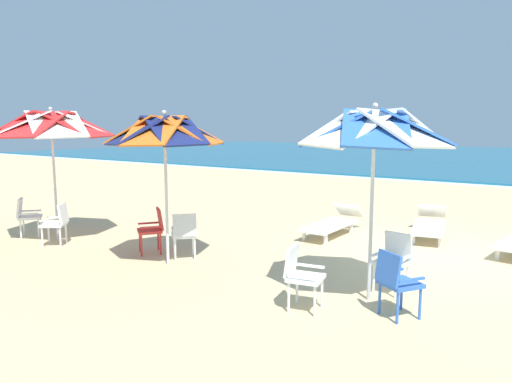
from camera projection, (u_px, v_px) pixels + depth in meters
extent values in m
plane|color=#D3B784|center=(424.00, 253.00, 8.98)|extent=(80.00, 80.00, 0.00)
cube|color=white|center=(507.00, 187.00, 18.70)|extent=(80.00, 0.70, 0.01)
cylinder|color=silver|center=(371.00, 221.00, 6.44)|extent=(0.05, 0.05, 2.25)
cube|color=blue|center=(414.00, 128.00, 6.16)|extent=(1.18, 1.10, 0.52)
cube|color=white|center=(400.00, 128.00, 6.54)|extent=(1.11, 1.15, 0.52)
cube|color=blue|center=(373.00, 128.00, 6.76)|extent=(1.10, 1.18, 0.52)
cube|color=white|center=(348.00, 128.00, 6.69)|extent=(1.15, 1.11, 0.52)
cube|color=blue|center=(336.00, 128.00, 6.37)|extent=(1.18, 1.10, 0.52)
cube|color=white|center=(346.00, 128.00, 5.99)|extent=(1.11, 1.15, 0.52)
cube|color=blue|center=(376.00, 128.00, 5.77)|extent=(1.10, 1.18, 0.52)
cube|color=white|center=(405.00, 128.00, 5.84)|extent=(1.15, 1.11, 0.52)
sphere|color=silver|center=(375.00, 106.00, 6.22)|extent=(0.08, 0.08, 0.08)
cube|color=white|center=(391.00, 263.00, 6.84)|extent=(0.51, 0.51, 0.05)
cube|color=white|center=(398.00, 246.00, 6.95)|extent=(0.43, 0.16, 0.40)
cube|color=white|center=(404.00, 258.00, 6.69)|extent=(0.11, 0.40, 0.03)
cube|color=white|center=(379.00, 253.00, 6.97)|extent=(0.11, 0.40, 0.03)
cylinder|color=white|center=(396.00, 284.00, 6.63)|extent=(0.04, 0.04, 0.41)
cylinder|color=white|center=(374.00, 278.00, 6.87)|extent=(0.04, 0.04, 0.41)
cylinder|color=white|center=(407.00, 278.00, 6.88)|extent=(0.04, 0.04, 0.41)
cylinder|color=white|center=(386.00, 273.00, 7.12)|extent=(0.04, 0.04, 0.41)
cube|color=white|center=(306.00, 278.00, 6.17)|extent=(0.52, 0.52, 0.05)
cube|color=white|center=(292.00, 260.00, 6.21)|extent=(0.18, 0.43, 0.40)
cube|color=white|center=(310.00, 266.00, 6.34)|extent=(0.40, 0.12, 0.03)
cube|color=white|center=(301.00, 274.00, 5.97)|extent=(0.40, 0.12, 0.03)
cylinder|color=white|center=(322.00, 292.00, 6.29)|extent=(0.04, 0.04, 0.41)
cylinder|color=white|center=(315.00, 301.00, 5.97)|extent=(0.04, 0.04, 0.41)
cylinder|color=white|center=(297.00, 289.00, 6.43)|extent=(0.04, 0.04, 0.41)
cylinder|color=white|center=(289.00, 297.00, 6.11)|extent=(0.04, 0.04, 0.41)
cube|color=blue|center=(400.00, 283.00, 5.95)|extent=(0.61, 0.61, 0.05)
cube|color=blue|center=(388.00, 268.00, 5.85)|extent=(0.40, 0.31, 0.40)
cube|color=blue|center=(391.00, 271.00, 6.12)|extent=(0.25, 0.35, 0.03)
cube|color=blue|center=(411.00, 280.00, 5.76)|extent=(0.25, 0.35, 0.03)
cylinder|color=blue|center=(401.00, 294.00, 6.21)|extent=(0.04, 0.04, 0.41)
cylinder|color=blue|center=(420.00, 304.00, 5.89)|extent=(0.04, 0.04, 0.41)
cylinder|color=blue|center=(380.00, 298.00, 6.08)|extent=(0.04, 0.04, 0.41)
cylinder|color=blue|center=(397.00, 308.00, 5.76)|extent=(0.04, 0.04, 0.41)
cylinder|color=silver|center=(167.00, 203.00, 8.09)|extent=(0.05, 0.05, 2.20)
cube|color=orange|center=(192.00, 130.00, 7.81)|extent=(1.11, 1.07, 0.50)
cube|color=navy|center=(191.00, 130.00, 8.18)|extent=(1.06, 1.12, 0.50)
cube|color=orange|center=(175.00, 130.00, 8.39)|extent=(1.07, 1.11, 0.50)
cube|color=navy|center=(154.00, 130.00, 8.32)|extent=(1.12, 1.06, 0.50)
cube|color=orange|center=(138.00, 130.00, 8.02)|extent=(1.11, 1.07, 0.50)
cube|color=navy|center=(136.00, 130.00, 7.65)|extent=(1.06, 1.12, 0.50)
cube|color=orange|center=(152.00, 130.00, 7.44)|extent=(1.07, 1.11, 0.50)
cube|color=navy|center=(176.00, 130.00, 7.51)|extent=(1.12, 1.06, 0.50)
sphere|color=silver|center=(164.00, 112.00, 7.87)|extent=(0.08, 0.08, 0.08)
cube|color=white|center=(184.00, 235.00, 8.61)|extent=(0.62, 0.62, 0.05)
cube|color=white|center=(185.00, 225.00, 8.39)|extent=(0.35, 0.37, 0.40)
cube|color=white|center=(173.00, 229.00, 8.55)|extent=(0.32, 0.30, 0.03)
cube|color=white|center=(195.00, 228.00, 8.64)|extent=(0.32, 0.30, 0.03)
cylinder|color=white|center=(174.00, 245.00, 8.78)|extent=(0.04, 0.04, 0.41)
cylinder|color=white|center=(193.00, 244.00, 8.85)|extent=(0.04, 0.04, 0.41)
cylinder|color=white|center=(175.00, 250.00, 8.44)|extent=(0.04, 0.04, 0.41)
cylinder|color=white|center=(195.00, 249.00, 8.51)|extent=(0.04, 0.04, 0.41)
cube|color=red|center=(150.00, 231.00, 8.94)|extent=(0.62, 0.62, 0.05)
cube|color=red|center=(160.00, 219.00, 8.97)|extent=(0.39, 0.33, 0.40)
cube|color=red|center=(151.00, 227.00, 8.74)|extent=(0.27, 0.34, 0.03)
cube|color=red|center=(148.00, 223.00, 9.11)|extent=(0.27, 0.34, 0.03)
cylinder|color=red|center=(141.00, 246.00, 8.75)|extent=(0.04, 0.04, 0.41)
cylinder|color=red|center=(140.00, 241.00, 9.08)|extent=(0.04, 0.04, 0.41)
cylinder|color=red|center=(160.00, 244.00, 8.86)|extent=(0.04, 0.04, 0.41)
cylinder|color=red|center=(158.00, 240.00, 9.19)|extent=(0.04, 0.04, 0.41)
cylinder|color=silver|center=(55.00, 187.00, 9.88)|extent=(0.05, 0.05, 2.28)
cube|color=red|center=(78.00, 124.00, 9.57)|extent=(1.41, 1.35, 0.55)
cube|color=white|center=(82.00, 124.00, 10.03)|extent=(1.34, 1.43, 0.55)
cube|color=red|center=(69.00, 124.00, 10.29)|extent=(1.35, 1.41, 0.55)
cube|color=white|center=(46.00, 124.00, 10.21)|extent=(1.43, 1.34, 0.55)
cube|color=red|center=(25.00, 124.00, 9.83)|extent=(1.41, 1.35, 0.55)
cube|color=white|center=(18.00, 124.00, 9.37)|extent=(1.34, 1.43, 0.55)
cube|color=red|center=(31.00, 124.00, 9.10)|extent=(1.35, 1.41, 0.55)
cube|color=white|center=(57.00, 124.00, 9.19)|extent=(1.43, 1.34, 0.55)
sphere|color=silver|center=(50.00, 109.00, 9.65)|extent=(0.08, 0.08, 0.08)
cube|color=white|center=(30.00, 217.00, 10.27)|extent=(0.62, 0.62, 0.05)
cube|color=white|center=(20.00, 208.00, 10.18)|extent=(0.39, 0.33, 0.40)
cube|color=white|center=(31.00, 211.00, 10.44)|extent=(0.28, 0.34, 0.03)
cube|color=white|center=(28.00, 214.00, 10.07)|extent=(0.28, 0.34, 0.03)
cylinder|color=white|center=(41.00, 225.00, 10.52)|extent=(0.04, 0.04, 0.41)
cylinder|color=white|center=(39.00, 229.00, 10.19)|extent=(0.04, 0.04, 0.41)
cylinder|color=white|center=(24.00, 226.00, 10.42)|extent=(0.04, 0.04, 0.41)
cylinder|color=white|center=(21.00, 230.00, 10.08)|extent=(0.04, 0.04, 0.41)
cube|color=white|center=(54.00, 224.00, 9.52)|extent=(0.62, 0.62, 0.05)
cube|color=white|center=(63.00, 213.00, 9.50)|extent=(0.34, 0.39, 0.40)
cube|color=white|center=(50.00, 221.00, 9.30)|extent=(0.33, 0.28, 0.03)
cube|color=white|center=(57.00, 217.00, 9.70)|extent=(0.33, 0.28, 0.03)
cylinder|color=white|center=(42.00, 238.00, 9.36)|extent=(0.04, 0.04, 0.41)
cylinder|color=white|center=(49.00, 234.00, 9.71)|extent=(0.04, 0.04, 0.41)
cylinder|color=white|center=(60.00, 237.00, 9.39)|extent=(0.04, 0.04, 0.41)
cylinder|color=white|center=(66.00, 233.00, 9.73)|extent=(0.04, 0.04, 0.41)
cube|color=white|center=(497.00, 254.00, 8.54)|extent=(0.06, 0.06, 0.22)
cube|color=white|center=(429.00, 227.00, 10.12)|extent=(0.96, 1.79, 0.06)
cube|color=white|center=(432.00, 211.00, 11.05)|extent=(0.69, 0.59, 0.36)
cube|color=white|center=(440.00, 242.00, 9.46)|extent=(0.06, 0.06, 0.22)
cube|color=white|center=(414.00, 239.00, 9.66)|extent=(0.06, 0.06, 0.22)
cube|color=white|center=(442.00, 229.00, 10.62)|extent=(0.06, 0.06, 0.22)
cube|color=white|center=(418.00, 227.00, 10.82)|extent=(0.06, 0.06, 0.22)
cube|color=white|center=(329.00, 225.00, 10.32)|extent=(0.66, 1.71, 0.06)
cube|color=white|center=(349.00, 210.00, 11.14)|extent=(0.61, 0.49, 0.36)
cube|color=white|center=(326.00, 239.00, 9.68)|extent=(0.06, 0.06, 0.22)
cube|color=white|center=(304.00, 236.00, 9.97)|extent=(0.06, 0.06, 0.22)
cube|color=white|center=(351.00, 228.00, 10.71)|extent=(0.06, 0.06, 0.22)
cube|color=white|center=(331.00, 225.00, 11.00)|extent=(0.06, 0.06, 0.22)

